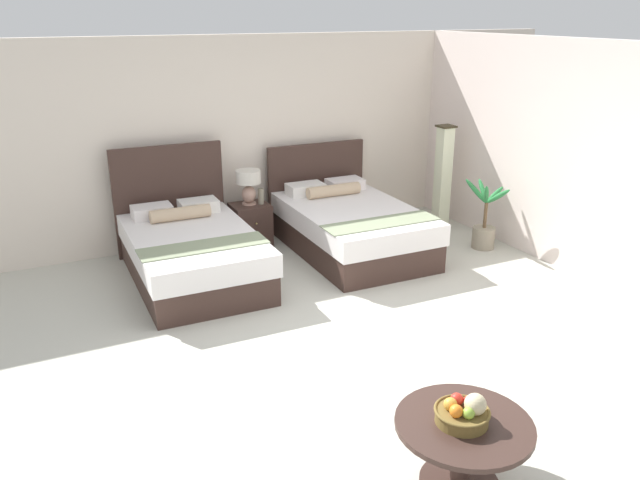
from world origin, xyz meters
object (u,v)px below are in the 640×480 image
Objects in this scene: vase at (261,196)px; floor_lamp_corner at (443,178)px; coffee_table at (463,439)px; table_lamp at (248,183)px; potted_palm at (484,227)px; bed_near_window at (192,251)px; fruit_bowl at (463,412)px; bed_near_corner at (350,226)px; nightstand at (251,225)px.

vase is 0.14× the size of floor_lamp_corner.
coffee_table is at bearing -95.90° from vase.
table_lamp is 3.02m from potted_palm.
coffee_table is at bearing -81.15° from bed_near_window.
vase is at bearing 83.96° from fruit_bowl.
fruit_bowl is 0.38× the size of potted_palm.
potted_palm is (2.95, 3.31, -0.06)m from coffee_table.
fruit_bowl is (-1.39, -3.97, 0.21)m from bed_near_corner.
nightstand is 4.73m from coffee_table.
bed_near_corner reaches higher than potted_palm.
fruit_bowl is (-0.35, -4.71, 0.27)m from nightstand.
table_lamp is at bearing 85.84° from coffee_table.
bed_near_corner reaches higher than fruit_bowl.
table_lamp reaches higher than fruit_bowl.
bed_near_window is at bearing 98.85° from coffee_table.
potted_palm is at bearing -89.58° from floor_lamp_corner.
bed_near_corner reaches higher than vase.
fruit_bowl is (0.61, -3.98, 0.21)m from bed_near_window.
nightstand is 4.73m from fruit_bowl.
fruit_bowl is 0.24× the size of floor_lamp_corner.
coffee_table is at bearing -94.17° from nightstand.
bed_near_corner is at bearing 70.82° from coffee_table.
bed_near_corner is at bearing 156.88° from potted_palm.
bed_near_corner is 1.27m from nightstand.
floor_lamp_corner is at bearing 90.42° from potted_palm.
potted_palm reaches higher than nightstand.
potted_palm is at bearing -23.12° from bed_near_corner.
potted_palm is at bearing -10.76° from bed_near_window.
bed_near_window is 2.01m from bed_near_corner.
vase is (-0.90, 0.69, 0.32)m from bed_near_corner.
vase is at bearing 31.79° from bed_near_window.
vase is 0.58× the size of fruit_bowl.
fruit_bowl reaches higher than coffee_table.
nightstand is 2.68m from floor_lamp_corner.
bed_near_corner is at bearing 70.67° from fruit_bowl.
table_lamp is at bearing 85.71° from fruit_bowl.
nightstand is at bearing -90.00° from table_lamp.
floor_lamp_corner reaches higher than vase.
floor_lamp_corner is (2.60, -0.52, -0.11)m from table_lamp.
nightstand is (-1.04, 0.73, -0.05)m from bed_near_corner.
floor_lamp_corner is (1.56, 0.24, 0.38)m from bed_near_corner.
floor_lamp_corner is at bearing -10.87° from nightstand.
bed_near_corner is 4.03× the size of nightstand.
potted_palm is at bearing -28.94° from vase.
potted_palm is (2.60, -1.40, 0.00)m from nightstand.
floor_lamp_corner is at bearing 3.62° from bed_near_window.
fruit_bowl is at bearing -81.29° from bed_near_window.
bed_near_window reaches higher than fruit_bowl.
bed_near_corner is at bearing -171.39° from floor_lamp_corner.
bed_near_corner is 6.29× the size of fruit_bowl.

